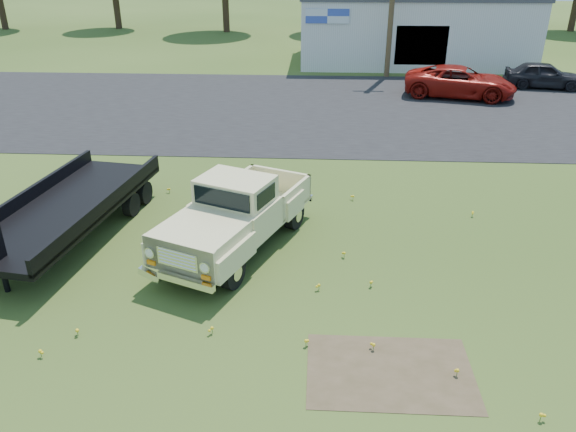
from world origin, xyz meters
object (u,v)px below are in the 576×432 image
object	(u,v)px
vintage_pickup_truck	(237,214)
dark_sedan	(544,75)
flatbed_trailer	(66,203)
red_pickup	(460,82)

from	to	relation	value
vintage_pickup_truck	dark_sedan	size ratio (longest dim) A/B	1.34
vintage_pickup_truck	dark_sedan	world-z (taller)	vintage_pickup_truck
vintage_pickup_truck	flatbed_trailer	size ratio (longest dim) A/B	0.76
flatbed_trailer	dark_sedan	xyz separation A→B (m)	(18.32, 17.81, -0.28)
dark_sedan	red_pickup	bearing A→B (deg)	124.36
vintage_pickup_truck	dark_sedan	distance (m)	22.86
flatbed_trailer	dark_sedan	distance (m)	25.55
flatbed_trailer	vintage_pickup_truck	bearing A→B (deg)	3.65
red_pickup	vintage_pickup_truck	bearing A→B (deg)	163.96
vintage_pickup_truck	flatbed_trailer	distance (m)	4.49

